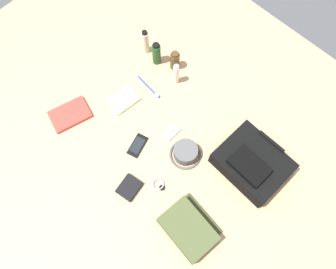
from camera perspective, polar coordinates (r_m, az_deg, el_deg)
name	(u,v)px	position (r m, az deg, el deg)	size (l,w,h in m)	color
ground_plane	(168,138)	(1.74, 0.00, -0.63)	(2.64, 2.02, 0.02)	tan
backpack	(252,163)	(1.67, 14.19, -4.78)	(0.34, 0.27, 0.13)	black
toiletry_pouch	(189,229)	(1.58, 3.54, -15.81)	(0.26, 0.23, 0.09)	#47512D
bucket_hat	(186,153)	(1.66, 3.01, -3.12)	(0.16, 0.16, 0.08)	#535353
lotion_bottle	(145,42)	(1.92, -3.89, 15.53)	(0.04, 0.04, 0.16)	beige
shampoo_bottle	(156,54)	(1.88, -1.99, 13.66)	(0.05, 0.05, 0.15)	#19471E
cologne_bottle	(175,61)	(1.87, 1.18, 12.54)	(0.05, 0.05, 0.13)	#473319
toothpaste_tube	(176,74)	(1.81, 1.39, 10.29)	(0.03, 0.03, 0.15)	white
paperback_novel	(70,115)	(1.84, -16.42, 3.29)	(0.19, 0.23, 0.02)	red
cell_phone	(137,145)	(1.71, -5.25, -1.88)	(0.09, 0.13, 0.01)	black
media_player	(171,132)	(1.73, 0.56, 0.37)	(0.05, 0.09, 0.01)	#B7B7BC
wristwatch	(159,185)	(1.65, -1.60, -8.56)	(0.07, 0.06, 0.01)	#99999E
toothbrush	(150,88)	(1.85, -3.15, 7.95)	(0.18, 0.02, 0.02)	blue
wallet	(129,188)	(1.65, -6.66, -9.00)	(0.09, 0.11, 0.02)	black
notepad	(124,100)	(1.82, -7.62, 5.87)	(0.11, 0.15, 0.02)	beige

